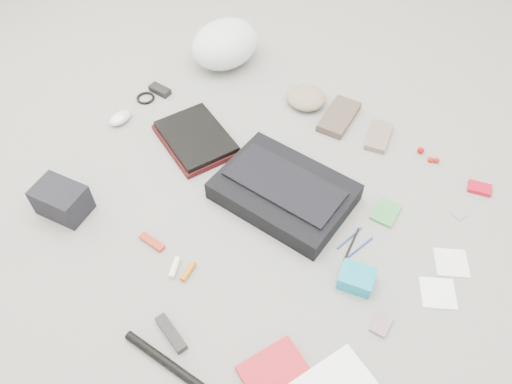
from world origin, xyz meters
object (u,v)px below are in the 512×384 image
Objects in this scene: accordion_wallet at (356,279)px; messenger_bag at (284,192)px; book_red at (273,369)px; bike_helmet at (225,44)px; camera_bag at (62,200)px; laptop at (196,136)px.

messenger_bag is at bearing 144.18° from accordion_wallet.
accordion_wallet is (0.06, 0.40, 0.02)m from book_red.
messenger_bag reaches higher than book_red.
bike_helmet reaches higher than accordion_wallet.
camera_bag is 1.07m from accordion_wallet.
book_red is at bearing -12.19° from camera_bag.
camera_bag reaches higher than book_red.
bike_helmet is at bearing 156.33° from book_red.
messenger_bag is at bearing 17.77° from laptop.
bike_helmet reaches higher than book_red.
camera_bag is at bearing -140.18° from messenger_bag.
laptop is 0.94× the size of bike_helmet.
laptop is 0.55m from bike_helmet.
messenger_bag is 2.65× the size of camera_bag.
book_red is at bearing -112.01° from accordion_wallet.
camera_bag reaches higher than accordion_wallet.
laptop is 1.77× the size of camera_bag.
messenger_bag is 0.65m from book_red.
book_red is (0.79, -0.60, -0.02)m from laptop.
camera_bag is (-0.17, -0.55, 0.02)m from laptop.
bike_helmet is 1.50m from book_red.
laptop is at bearing -55.80° from bike_helmet.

